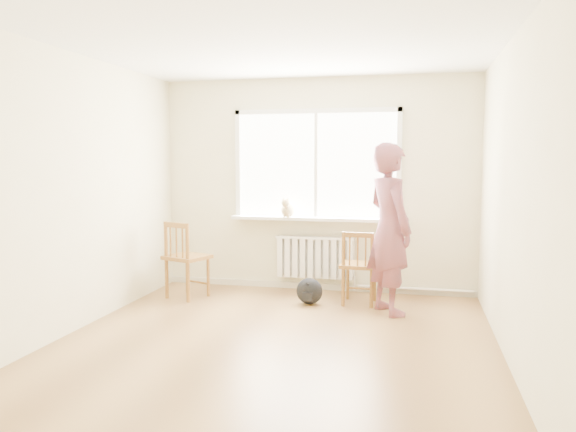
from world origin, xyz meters
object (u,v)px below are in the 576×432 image
Objects in this scene: person at (390,229)px; cat at (288,209)px; chair_left at (184,260)px; chair_right at (359,268)px; backpack at (309,291)px.

person is 4.71× the size of cat.
chair_left is at bearing -150.30° from cat.
chair_right is 0.46× the size of person.
chair_left is at bearing -178.12° from backpack.
cat is at bearing 124.20° from backpack.
chair_right is at bearing -24.88° from cat.
cat is (-0.95, 0.46, 0.62)m from chair_right.
chair_right is 2.18× the size of cat.
chair_right is 0.67m from person.
cat reaches higher than chair_right.
cat reaches higher than backpack.
chair_right is 1.22m from cat.
chair_left is at bearing 54.37° from person.
chair_right is at bearing 11.16° from backpack.
person is at bearing -10.26° from backpack.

